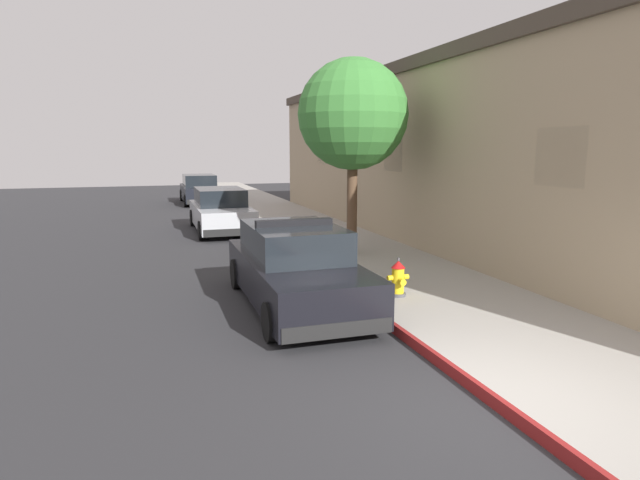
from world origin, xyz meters
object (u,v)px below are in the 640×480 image
at_px(fire_hydrant, 398,278).
at_px(police_cruiser, 295,268).
at_px(parked_car_silver_ahead, 221,211).
at_px(parked_car_dark_far, 200,190).
at_px(street_tree, 353,115).

bearing_deg(fire_hydrant, police_cruiser, 165.66).
bearing_deg(police_cruiser, parked_car_silver_ahead, 90.78).
xyz_separation_m(parked_car_dark_far, fire_hydrant, (1.85, -20.73, -0.23)).
xyz_separation_m(parked_car_silver_ahead, street_tree, (2.79, -6.00, 3.13)).
bearing_deg(street_tree, parked_car_silver_ahead, 114.90).
bearing_deg(parked_car_silver_ahead, police_cruiser, -89.22).
bearing_deg(parked_car_dark_far, street_tree, -81.08).
distance_m(police_cruiser, fire_hydrant, 2.01).
bearing_deg(fire_hydrant, parked_car_dark_far, 95.11).
xyz_separation_m(parked_car_silver_ahead, fire_hydrant, (2.07, -10.35, -0.23)).
height_order(police_cruiser, fire_hydrant, police_cruiser).
height_order(police_cruiser, parked_car_silver_ahead, police_cruiser).
xyz_separation_m(police_cruiser, parked_car_silver_ahead, (-0.13, 9.86, -0.00)).
relative_size(fire_hydrant, street_tree, 0.15).
bearing_deg(parked_car_silver_ahead, fire_hydrant, -78.70).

